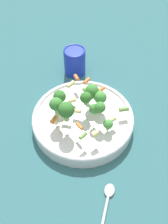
{
  "coord_description": "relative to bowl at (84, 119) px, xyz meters",
  "views": [
    {
      "loc": [
        0.48,
        -0.0,
        0.63
      ],
      "look_at": [
        0.0,
        0.0,
        0.06
      ],
      "focal_mm": 42.0,
      "sensor_mm": 36.0,
      "label": 1
    }
  ],
  "objects": [
    {
      "name": "ground_plane",
      "position": [
        0.0,
        0.0,
        -0.02
      ],
      "size": [
        3.0,
        3.0,
        0.0
      ],
      "primitive_type": "plane",
      "color": "#2D6066"
    },
    {
      "name": "bowl",
      "position": [
        0.0,
        0.0,
        0.0
      ],
      "size": [
        0.3,
        0.3,
        0.04
      ],
      "color": "silver",
      "rests_on": "ground_plane"
    },
    {
      "name": "pasta_salad",
      "position": [
        -0.0,
        -0.01,
        0.07
      ],
      "size": [
        0.24,
        0.22,
        0.09
      ],
      "color": "#8CB766",
      "rests_on": "bowl"
    },
    {
      "name": "cup",
      "position": [
        -0.24,
        -0.03,
        0.03
      ],
      "size": [
        0.07,
        0.07,
        0.09
      ],
      "color": "#192DAD",
      "rests_on": "ground_plane"
    },
    {
      "name": "spoon",
      "position": [
        0.25,
        0.05,
        -0.02
      ],
      "size": [
        0.19,
        0.07,
        0.01
      ],
      "rotation": [
        0.0,
        0.0,
        9.16
      ],
      "color": "silver",
      "rests_on": "ground_plane"
    }
  ]
}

